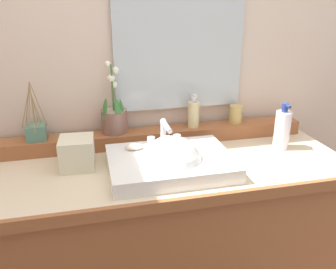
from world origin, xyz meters
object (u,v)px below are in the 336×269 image
(soap_bar, at_px, (134,147))
(soap_dispenser, at_px, (193,113))
(sink_basin, at_px, (172,165))
(tissue_box, at_px, (77,153))
(potted_plant, at_px, (114,117))
(lotion_bottle, at_px, (282,129))
(reed_diffuser, at_px, (36,131))
(tumbler_cup, at_px, (236,114))

(soap_bar, relative_size, soap_dispenser, 0.45)
(sink_basin, distance_m, tissue_box, 0.37)
(soap_bar, xyz_separation_m, potted_plant, (-0.06, 0.20, 0.07))
(sink_basin, bearing_deg, lotion_bottle, 11.07)
(reed_diffuser, bearing_deg, soap_bar, -25.43)
(sink_basin, height_order, soap_bar, sink_basin)
(soap_bar, distance_m, soap_dispenser, 0.36)
(soap_bar, bearing_deg, lotion_bottle, -0.29)
(soap_bar, height_order, reed_diffuser, reed_diffuser)
(tumbler_cup, distance_m, reed_diffuser, 0.90)
(potted_plant, relative_size, soap_dispenser, 2.02)
(reed_diffuser, distance_m, lotion_bottle, 1.06)
(soap_dispenser, height_order, tissue_box, soap_dispenser)
(reed_diffuser, relative_size, tissue_box, 1.92)
(soap_dispenser, xyz_separation_m, lotion_bottle, (0.35, -0.18, -0.04))
(tissue_box, bearing_deg, tumbler_cup, 13.46)
(lotion_bottle, bearing_deg, soap_bar, 179.71)
(soap_bar, relative_size, tumbler_cup, 0.82)
(potted_plant, distance_m, tissue_box, 0.26)
(sink_basin, height_order, lotion_bottle, lotion_bottle)
(lotion_bottle, height_order, tissue_box, lotion_bottle)
(reed_diffuser, bearing_deg, soap_dispenser, -0.23)
(soap_bar, height_order, lotion_bottle, lotion_bottle)
(soap_dispenser, xyz_separation_m, reed_diffuser, (-0.69, 0.00, -0.03))
(soap_bar, bearing_deg, tumbler_cup, 19.80)
(soap_bar, relative_size, reed_diffuser, 0.28)
(sink_basin, relative_size, potted_plant, 1.50)
(soap_bar, bearing_deg, soap_dispenser, 30.75)
(soap_bar, relative_size, lotion_bottle, 0.34)
(lotion_bottle, xyz_separation_m, tissue_box, (-0.88, 0.01, -0.03))
(lotion_bottle, bearing_deg, soap_dispenser, 152.29)
(sink_basin, xyz_separation_m, reed_diffuser, (-0.52, 0.29, 0.08))
(tumbler_cup, relative_size, lotion_bottle, 0.41)
(soap_dispenser, distance_m, reed_diffuser, 0.69)
(soap_bar, distance_m, potted_plant, 0.22)
(sink_basin, relative_size, reed_diffuser, 1.90)
(reed_diffuser, bearing_deg, potted_plant, 2.22)
(soap_bar, xyz_separation_m, tumbler_cup, (0.52, 0.19, 0.04))
(soap_dispenser, bearing_deg, reed_diffuser, 179.77)
(soap_bar, xyz_separation_m, reed_diffuser, (-0.39, 0.18, 0.03))
(tumbler_cup, bearing_deg, reed_diffuser, -179.86)
(soap_bar, xyz_separation_m, tissue_box, (-0.22, 0.01, -0.01))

